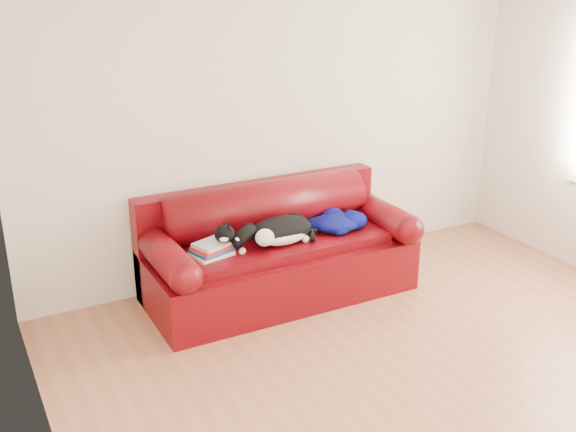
% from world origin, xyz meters
% --- Properties ---
extents(ground, '(4.50, 4.50, 0.00)m').
position_xyz_m(ground, '(0.00, 0.00, 0.00)').
color(ground, '#985A3C').
rests_on(ground, ground).
extents(room_shell, '(4.52, 4.02, 2.61)m').
position_xyz_m(room_shell, '(0.12, 0.02, 1.67)').
color(room_shell, beige).
rests_on(room_shell, ground).
extents(sofa_base, '(2.10, 0.90, 0.50)m').
position_xyz_m(sofa_base, '(-0.31, 1.49, 0.24)').
color(sofa_base, '#420206').
rests_on(sofa_base, ground).
extents(sofa_back, '(2.10, 1.01, 0.88)m').
position_xyz_m(sofa_back, '(-0.31, 1.74, 0.54)').
color(sofa_back, '#420206').
rests_on(sofa_back, ground).
extents(book_stack, '(0.32, 0.28, 0.10)m').
position_xyz_m(book_stack, '(-0.91, 1.41, 0.55)').
color(book_stack, white).
rests_on(book_stack, sofa_base).
extents(cat, '(0.75, 0.42, 0.27)m').
position_xyz_m(cat, '(-0.36, 1.37, 0.60)').
color(cat, black).
rests_on(cat, sofa_base).
extents(blanket, '(0.47, 0.38, 0.14)m').
position_xyz_m(blanket, '(0.18, 1.43, 0.56)').
color(blanket, '#020F3F').
rests_on(blanket, sofa_base).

